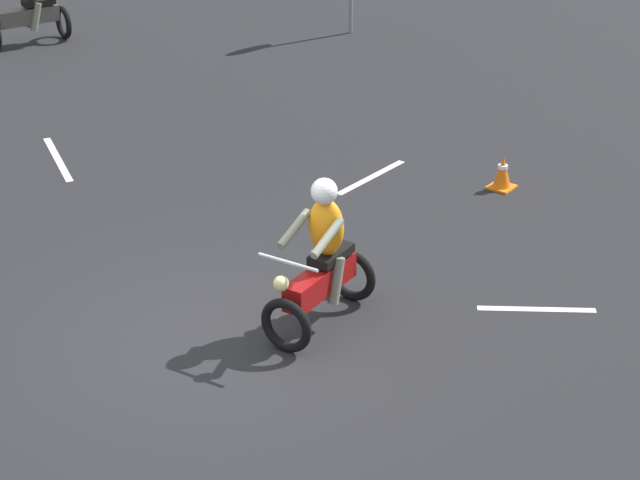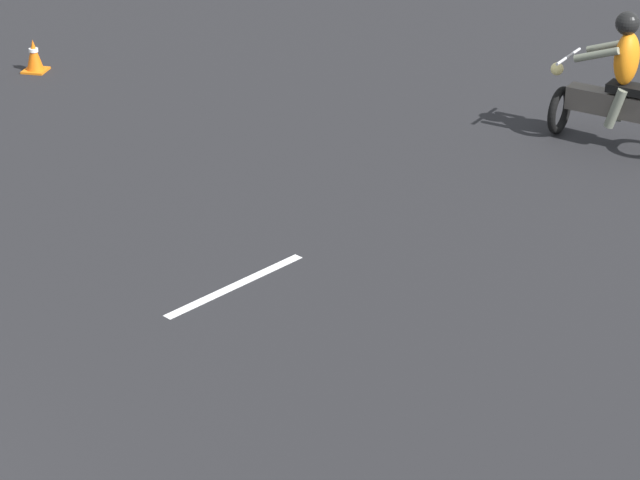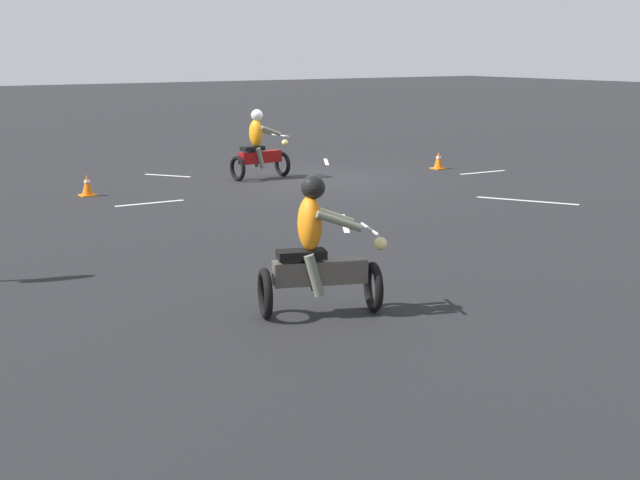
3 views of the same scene
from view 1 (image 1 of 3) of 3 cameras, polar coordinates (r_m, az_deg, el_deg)
name	(u,v)px [view 1 (image 1 of 3)]	position (r m, az deg, el deg)	size (l,w,h in m)	color
ground_plane	(206,343)	(13.05, -5.24, -4.70)	(120.00, 120.00, 0.00)	black
motorcycle_rider_foreground	(322,262)	(13.02, 0.08, -1.03)	(1.54, 0.76, 1.66)	black
motorcycle_rider_background	(29,4)	(23.01, -13.18, 10.45)	(1.55, 1.07, 1.66)	black
traffic_cone_near_right	(502,173)	(16.66, 8.34, 3.06)	(0.32, 0.32, 0.45)	orange
lane_stripe_e	(371,177)	(16.92, 2.35, 2.89)	(0.10, 1.46, 0.01)	silver
lane_stripe_ne	(58,159)	(17.88, -11.90, 3.65)	(0.10, 1.71, 0.01)	silver
lane_stripe_se	(536,309)	(13.82, 9.87, -3.13)	(0.10, 1.29, 0.01)	silver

